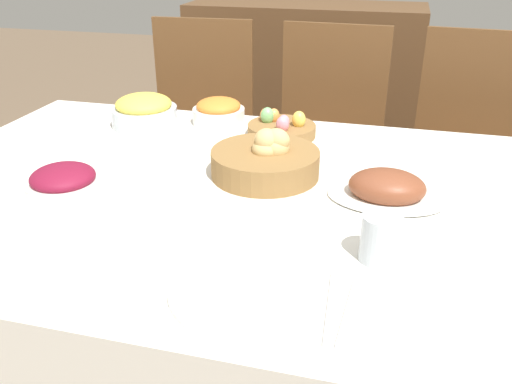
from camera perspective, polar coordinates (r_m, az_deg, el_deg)
name	(u,v)px	position (r m, az deg, el deg)	size (l,w,h in m)	color
dining_table	(270,320)	(1.49, 1.43, -13.33)	(1.87, 1.12, 0.76)	silver
chair_far_left	(198,137)	(2.30, -6.09, 5.74)	(0.44, 0.44, 1.00)	brown
chair_far_center	(325,149)	(2.18, 7.29, 4.50)	(0.44, 0.44, 1.00)	brown
chair_far_right	(467,162)	(2.18, 21.29, 2.94)	(0.46, 0.46, 1.00)	brown
sideboard	(303,100)	(2.97, 4.96, 9.62)	(1.18, 0.44, 0.99)	brown
bread_basket	(267,159)	(1.36, 1.14, 3.54)	(0.27, 0.27, 0.12)	olive
egg_basket	(281,128)	(1.64, 2.65, 6.78)	(0.21, 0.21, 0.08)	olive
ham_platter	(387,189)	(1.28, 13.59, 0.33)	(0.27, 0.19, 0.08)	white
beet_salad_bowl	(64,185)	(1.30, -19.54, 0.69)	(0.17, 0.17, 0.09)	white
carrot_bowl	(219,112)	(1.75, -3.95, 8.43)	(0.17, 0.17, 0.08)	white
pineapple_bowl	(144,111)	(1.76, -11.69, 8.32)	(0.21, 0.21, 0.10)	silver
dinner_plate	(242,291)	(0.94, -1.48, -10.41)	(0.25, 0.25, 0.01)	white
fork	(160,280)	(0.99, -10.05, -9.06)	(0.02, 0.19, 0.00)	silver
knife	(330,307)	(0.92, 7.82, -11.86)	(0.02, 0.19, 0.00)	silver
spoon	(348,309)	(0.92, 9.71, -12.09)	(0.02, 0.19, 0.00)	silver
drinking_cup	(381,238)	(1.04, 12.98, -4.75)	(0.08, 0.08, 0.09)	silver
butter_dish	(153,217)	(1.16, -10.83, -2.64)	(0.13, 0.08, 0.03)	white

